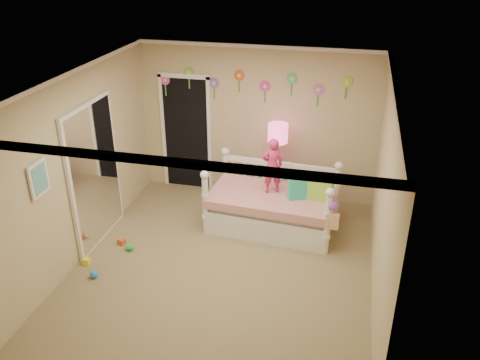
% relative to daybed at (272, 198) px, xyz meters
% --- Properties ---
extents(floor, '(4.00, 4.50, 0.01)m').
position_rel_daybed_xyz_m(floor, '(-0.47, -1.16, -0.52)').
color(floor, '#7F684C').
rests_on(floor, ground).
extents(ceiling, '(4.00, 4.50, 0.01)m').
position_rel_daybed_xyz_m(ceiling, '(-0.47, -1.16, 2.08)').
color(ceiling, white).
rests_on(ceiling, floor).
extents(back_wall, '(4.00, 0.01, 2.60)m').
position_rel_daybed_xyz_m(back_wall, '(-0.47, 1.09, 0.78)').
color(back_wall, tan).
rests_on(back_wall, floor).
extents(left_wall, '(0.01, 4.50, 2.60)m').
position_rel_daybed_xyz_m(left_wall, '(-2.47, -1.16, 0.78)').
color(left_wall, tan).
rests_on(left_wall, floor).
extents(right_wall, '(0.01, 4.50, 2.60)m').
position_rel_daybed_xyz_m(right_wall, '(1.53, -1.16, 0.78)').
color(right_wall, tan).
rests_on(right_wall, floor).
extents(crown_molding, '(4.00, 4.50, 0.06)m').
position_rel_daybed_xyz_m(crown_molding, '(-0.47, -1.16, 2.05)').
color(crown_molding, white).
rests_on(crown_molding, ceiling).
extents(daybed, '(2.01, 1.18, 1.05)m').
position_rel_daybed_xyz_m(daybed, '(0.00, 0.00, 0.00)').
color(daybed, white).
rests_on(daybed, floor).
extents(pillow_turquoise, '(0.38, 0.27, 0.36)m').
position_rel_daybed_xyz_m(pillow_turquoise, '(0.42, -0.02, 0.24)').
color(pillow_turquoise, teal).
rests_on(pillow_turquoise, daybed).
extents(pillow_lime, '(0.42, 0.23, 0.38)m').
position_rel_daybed_xyz_m(pillow_lime, '(0.69, -0.00, 0.25)').
color(pillow_lime, '#9BDA42').
rests_on(pillow_lime, daybed).
extents(child, '(0.38, 0.32, 0.87)m').
position_rel_daybed_xyz_m(child, '(-0.03, 0.08, 0.50)').
color(child, '#D63066').
rests_on(child, daybed).
extents(nightstand, '(0.47, 0.37, 0.74)m').
position_rel_daybed_xyz_m(nightstand, '(-0.06, 0.72, -0.15)').
color(nightstand, white).
rests_on(nightstand, floor).
extents(table_lamp, '(0.32, 0.32, 0.71)m').
position_rel_daybed_xyz_m(table_lamp, '(-0.06, 0.72, 0.69)').
color(table_lamp, '#F4209C').
rests_on(table_lamp, nightstand).
extents(closet_doorway, '(0.90, 0.04, 2.07)m').
position_rel_daybed_xyz_m(closet_doorway, '(-1.72, 1.07, 0.51)').
color(closet_doorway, black).
rests_on(closet_doorway, back_wall).
extents(flower_decals, '(3.40, 0.02, 0.50)m').
position_rel_daybed_xyz_m(flower_decals, '(-0.56, 1.08, 1.42)').
color(flower_decals, '#B2668C').
rests_on(flower_decals, back_wall).
extents(mirror_closet, '(0.07, 1.30, 2.10)m').
position_rel_daybed_xyz_m(mirror_closet, '(-2.43, -0.86, 0.53)').
color(mirror_closet, white).
rests_on(mirror_closet, left_wall).
extents(wall_picture, '(0.05, 0.34, 0.42)m').
position_rel_daybed_xyz_m(wall_picture, '(-2.44, -2.06, 1.03)').
color(wall_picture, white).
rests_on(wall_picture, left_wall).
extents(hanging_bag, '(0.20, 0.16, 0.36)m').
position_rel_daybed_xyz_m(hanging_bag, '(0.92, -0.53, 0.11)').
color(hanging_bag, beige).
rests_on(hanging_bag, daybed).
extents(toy_scatter, '(1.23, 1.51, 0.11)m').
position_rel_daybed_xyz_m(toy_scatter, '(-2.22, -1.55, -0.47)').
color(toy_scatter, '#996666').
rests_on(toy_scatter, floor).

